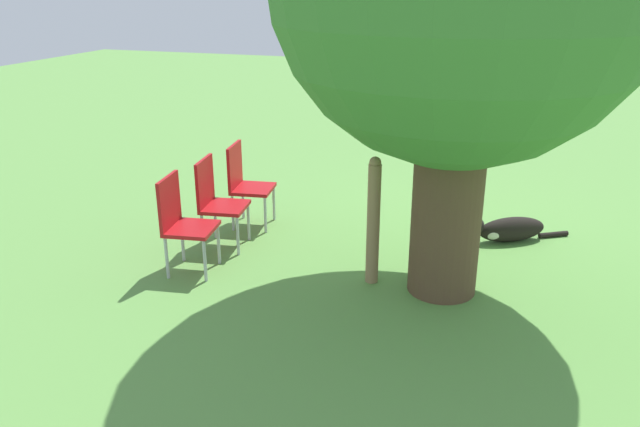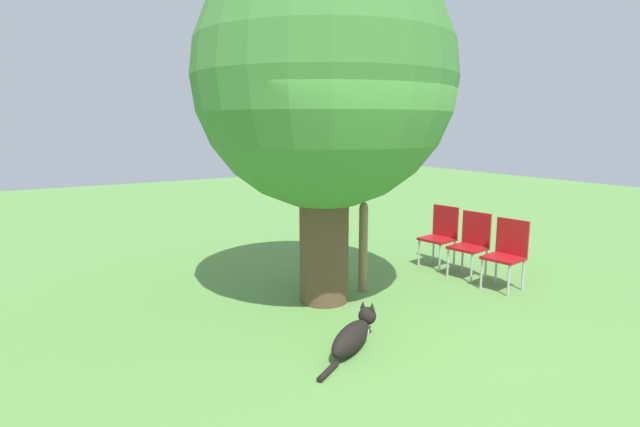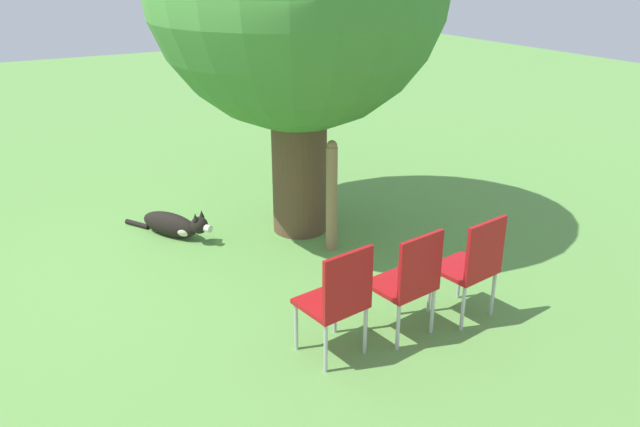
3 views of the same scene
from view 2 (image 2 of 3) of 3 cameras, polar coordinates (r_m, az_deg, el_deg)
ground_plane at (r=5.54m, az=6.66°, el=-12.42°), size 30.00×30.00×0.00m
oak_tree at (r=5.83m, az=0.49°, el=14.83°), size 2.97×2.97×4.12m
dog at (r=4.91m, az=3.90°, el=-13.68°), size 1.08×0.70×0.36m
fence_post at (r=6.39m, az=4.95°, el=-3.79°), size 0.11×0.11×1.16m
red_chair_0 at (r=6.92m, az=20.61°, el=-3.94°), size 0.48×0.50×0.91m
red_chair_1 at (r=7.32m, az=16.93°, el=-2.98°), size 0.48×0.50×0.91m
red_chair_2 at (r=7.75m, az=13.64°, el=-2.12°), size 0.48×0.50×0.91m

